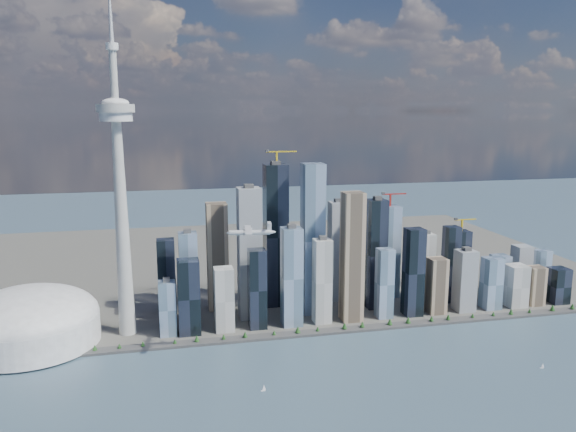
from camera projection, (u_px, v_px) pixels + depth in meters
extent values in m
plane|color=#374D61|center=(377.00, 414.00, 659.71)|extent=(4000.00, 4000.00, 0.00)
cube|color=#383838|center=(320.00, 332.00, 899.23)|extent=(1100.00, 22.00, 4.00)
cube|color=#4C4C47|center=(268.00, 261.00, 1331.12)|extent=(1400.00, 900.00, 3.00)
cylinder|color=#3F2D1E|center=(61.00, 353.00, 815.57)|extent=(1.00, 1.00, 2.40)
cone|color=#1A4418|center=(61.00, 350.00, 814.90)|extent=(7.20, 7.20, 8.00)
cylinder|color=#3F2D1E|center=(123.00, 347.00, 834.03)|extent=(1.00, 1.00, 2.40)
cone|color=#1A4418|center=(123.00, 345.00, 833.37)|extent=(7.20, 7.20, 8.00)
cylinder|color=#3F2D1E|center=(182.00, 342.00, 852.49)|extent=(1.00, 1.00, 2.40)
cone|color=#1A4418|center=(182.00, 340.00, 851.83)|extent=(7.20, 7.20, 8.00)
cylinder|color=#3F2D1E|center=(239.00, 337.00, 870.95)|extent=(1.00, 1.00, 2.40)
cone|color=#1A4418|center=(239.00, 335.00, 870.29)|extent=(7.20, 7.20, 8.00)
cylinder|color=#3F2D1E|center=(293.00, 333.00, 889.41)|extent=(1.00, 1.00, 2.40)
cone|color=#1A4418|center=(293.00, 330.00, 888.75)|extent=(7.20, 7.20, 8.00)
cylinder|color=#3F2D1E|center=(345.00, 328.00, 907.87)|extent=(1.00, 1.00, 2.40)
cone|color=#1A4418|center=(345.00, 326.00, 907.21)|extent=(7.20, 7.20, 8.00)
cylinder|color=#3F2D1E|center=(395.00, 324.00, 926.33)|extent=(1.00, 1.00, 2.40)
cone|color=#1A4418|center=(395.00, 322.00, 925.67)|extent=(7.20, 7.20, 8.00)
cylinder|color=#3F2D1E|center=(443.00, 320.00, 944.79)|extent=(1.00, 1.00, 2.40)
cone|color=#1A4418|center=(444.00, 318.00, 944.13)|extent=(7.20, 7.20, 8.00)
cylinder|color=#3F2D1E|center=(490.00, 316.00, 963.25)|extent=(1.00, 1.00, 2.40)
cone|color=#1A4418|center=(490.00, 314.00, 962.59)|extent=(7.20, 7.20, 8.00)
cylinder|color=#3F2D1E|center=(534.00, 312.00, 981.71)|extent=(1.00, 1.00, 2.40)
cone|color=#1A4418|center=(534.00, 310.00, 981.05)|extent=(7.20, 7.20, 8.00)
cube|color=black|center=(191.00, 297.00, 883.79)|extent=(34.00, 34.00, 119.96)
cube|color=#6B88A2|center=(189.00, 278.00, 928.75)|extent=(30.00, 30.00, 152.68)
cube|color=#BBBBB6|center=(223.00, 299.00, 895.94)|extent=(30.00, 30.00, 103.60)
cube|color=tan|center=(216.00, 257.00, 988.67)|extent=(36.00, 36.00, 190.85)
cube|color=gray|center=(252.00, 254.00, 944.60)|extent=(38.00, 38.00, 223.56)
cube|color=black|center=(257.00, 289.00, 905.15)|extent=(28.00, 28.00, 130.87)
cube|color=#6B88A2|center=(290.00, 277.00, 913.85)|extent=(32.00, 32.00, 163.58)
cube|color=black|center=(277.00, 236.00, 1006.08)|extent=(40.00, 40.00, 256.28)
cube|color=#6B88A2|center=(315.00, 239.00, 964.52)|extent=(36.00, 36.00, 261.73)
cube|color=#BBBBB6|center=(322.00, 281.00, 927.58)|extent=(28.00, 28.00, 141.77)
cube|color=tan|center=(354.00, 257.00, 932.27)|extent=(34.00, 34.00, 218.11)
cube|color=gray|center=(335.00, 251.00, 1036.03)|extent=(30.00, 30.00, 185.40)
cube|color=black|center=(374.00, 254.00, 993.97)|extent=(32.00, 32.00, 196.30)
cube|color=#6B88A2|center=(384.00, 283.00, 953.01)|extent=(26.00, 26.00, 119.96)
cube|color=black|center=(412.00, 272.00, 960.65)|extent=(30.00, 30.00, 152.68)
cube|color=#6B88A2|center=(389.00, 251.00, 1059.40)|extent=(34.00, 34.00, 174.49)
cube|color=#BBBBB6|center=(426.00, 269.00, 1021.29)|extent=(28.00, 28.00, 130.87)
cube|color=tan|center=(438.00, 285.00, 976.32)|extent=(30.00, 30.00, 98.15)
cube|color=gray|center=(464.00, 281.00, 985.97)|extent=(32.00, 32.00, 109.06)
cube|color=black|center=(451.00, 264.00, 1030.94)|extent=(26.00, 26.00, 141.77)
cube|color=#6B88A2|center=(490.00, 283.00, 998.13)|extent=(30.00, 30.00, 92.70)
cube|color=black|center=(460.00, 261.00, 1096.37)|extent=(28.00, 28.00, 119.96)
cube|color=#6B88A2|center=(498.00, 276.00, 1057.76)|extent=(30.00, 30.00, 81.79)
cube|color=#BBBBB6|center=(514.00, 286.00, 1010.28)|extent=(34.00, 34.00, 76.34)
cube|color=tan|center=(536.00, 286.00, 1020.37)|extent=(28.00, 28.00, 70.89)
cube|color=gray|center=(520.00, 271.00, 1065.84)|extent=(30.00, 30.00, 98.15)
cube|color=black|center=(558.00, 285.00, 1030.46)|extent=(32.00, 32.00, 65.43)
cube|color=#6B88A2|center=(540.00, 272.00, 1076.43)|extent=(26.00, 26.00, 87.24)
cube|color=black|center=(165.00, 276.00, 975.02)|extent=(30.00, 30.00, 130.87)
cube|color=#6B88A2|center=(165.00, 308.00, 878.28)|extent=(26.00, 26.00, 87.24)
cube|color=yellow|center=(277.00, 158.00, 980.47)|extent=(3.00, 3.00, 22.00)
cube|color=yellow|center=(281.00, 152.00, 980.20)|extent=(55.00, 2.20, 2.20)
cube|color=#383838|center=(267.00, 151.00, 974.56)|extent=(6.00, 4.00, 4.00)
cube|color=#A41E17|center=(390.00, 200.00, 1041.32)|extent=(3.00, 3.00, 22.00)
cube|color=#A41E17|center=(394.00, 194.00, 1040.83)|extent=(48.00, 2.20, 2.20)
cube|color=#383838|center=(383.00, 193.00, 1035.86)|extent=(6.00, 4.00, 4.00)
cube|color=yellow|center=(462.00, 225.00, 1083.31)|extent=(3.00, 3.00, 22.00)
cube|color=yellow|center=(466.00, 219.00, 1082.72)|extent=(45.00, 2.20, 2.20)
cube|color=#383838|center=(456.00, 219.00, 1078.04)|extent=(6.00, 4.00, 4.00)
cone|color=#A5A6A0|center=(122.00, 229.00, 861.43)|extent=(26.00, 26.00, 340.00)
cylinder|color=silver|center=(116.00, 117.00, 830.14)|extent=(48.00, 48.00, 14.00)
cylinder|color=#A5A6A0|center=(115.00, 108.00, 827.93)|extent=(56.00, 56.00, 12.00)
ellipsoid|color=silver|center=(115.00, 103.00, 826.46)|extent=(40.00, 40.00, 14.00)
cylinder|color=#A5A6A0|center=(114.00, 75.00, 819.10)|extent=(11.00, 11.00, 80.00)
cylinder|color=silver|center=(112.00, 46.00, 811.74)|extent=(18.00, 18.00, 10.00)
cone|color=silver|center=(110.00, 4.00, 801.06)|extent=(7.00, 7.00, 105.00)
cylinder|color=silver|center=(31.00, 330.00, 849.25)|extent=(200.00, 200.00, 44.00)
ellipsoid|color=silver|center=(30.00, 316.00, 845.20)|extent=(200.00, 200.00, 84.00)
cylinder|color=silver|center=(250.00, 232.00, 753.93)|extent=(55.27, 13.34, 6.75)
cone|color=silver|center=(229.00, 233.00, 751.21)|extent=(8.15, 7.60, 6.75)
cone|color=silver|center=(272.00, 232.00, 756.74)|extent=(11.29, 7.98, 6.75)
cube|color=silver|center=(248.00, 230.00, 753.07)|extent=(15.53, 59.66, 1.05)
cylinder|color=silver|center=(248.00, 233.00, 742.02)|extent=(11.98, 5.17, 3.80)
cylinder|color=silver|center=(248.00, 229.00, 764.73)|extent=(11.98, 5.17, 3.80)
cylinder|color=#3F3F3F|center=(244.00, 233.00, 741.42)|extent=(1.34, 8.42, 8.44)
cylinder|color=#3F3F3F|center=(243.00, 229.00, 764.13)|extent=(1.34, 8.42, 8.44)
cube|color=silver|center=(269.00, 227.00, 755.20)|extent=(5.97, 1.55, 11.60)
cube|color=silver|center=(269.00, 223.00, 754.11)|extent=(6.91, 19.41, 0.74)
cube|color=white|center=(263.00, 391.00, 714.18)|extent=(5.92, 2.12, 0.78)
cylinder|color=#999999|center=(263.00, 387.00, 713.35)|extent=(0.23, 0.23, 8.73)
cube|color=white|center=(542.00, 368.00, 777.74)|extent=(5.36, 2.30, 0.69)
cylinder|color=#999999|center=(542.00, 365.00, 777.01)|extent=(0.21, 0.21, 7.78)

